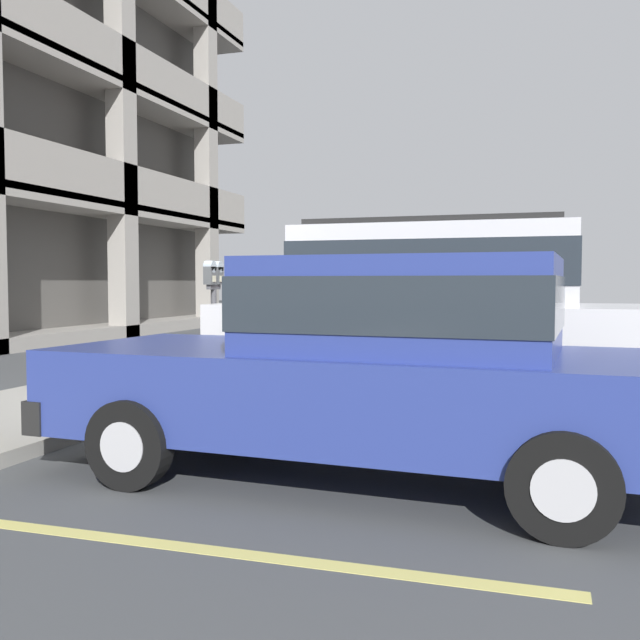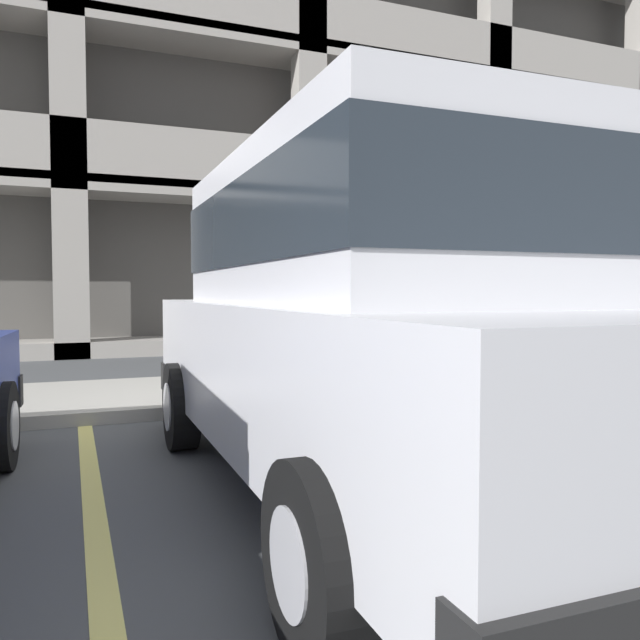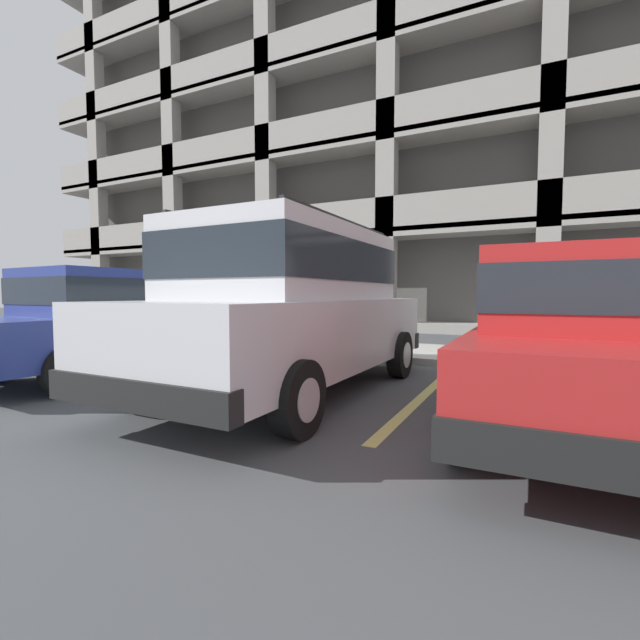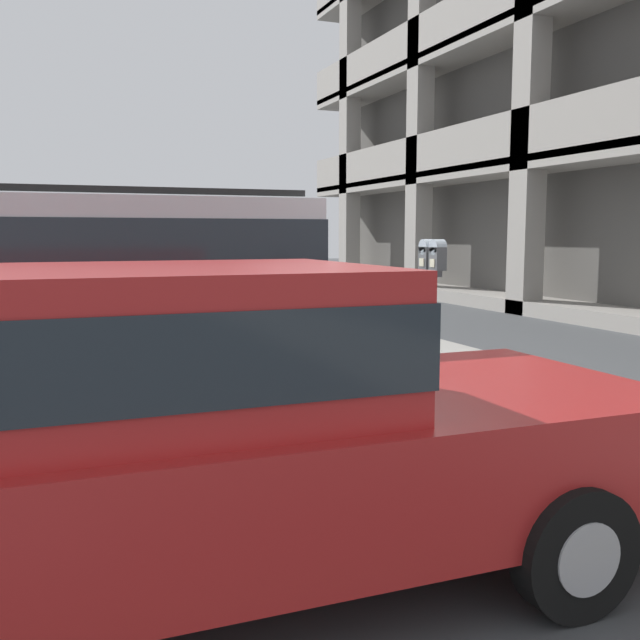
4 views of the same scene
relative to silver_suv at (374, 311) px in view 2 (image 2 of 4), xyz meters
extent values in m
cube|color=#444749|center=(-0.03, 2.41, -1.14)|extent=(80.00, 80.00, 0.10)
cube|color=#9E9B93|center=(-0.03, 3.71, -1.03)|extent=(40.00, 2.20, 0.12)
cube|color=#606060|center=(-0.03, 3.71, -0.97)|extent=(0.03, 2.16, 0.00)
cube|color=#606060|center=(3.97, 3.71, -0.97)|extent=(0.03, 2.16, 0.00)
cube|color=#DBD16B|center=(-1.55, 1.01, -1.08)|extent=(0.12, 4.80, 0.01)
cube|color=#DBD16B|center=(1.48, 1.01, -1.08)|extent=(0.12, 4.80, 0.01)
cube|color=silver|center=(0.00, 0.02, -0.36)|extent=(1.90, 4.72, 0.80)
cube|color=silver|center=(0.00, -0.03, 0.46)|extent=(1.65, 2.93, 0.84)
cube|color=#232B33|center=(0.00, -0.03, 0.48)|extent=(1.68, 2.96, 0.46)
cube|color=black|center=(0.03, 2.33, -0.64)|extent=(1.88, 0.18, 0.24)
cube|color=silver|center=(0.60, 2.38, -0.28)|extent=(0.24, 0.03, 0.14)
cube|color=silver|center=(-0.54, 2.39, -0.28)|extent=(0.24, 0.03, 0.14)
cylinder|color=black|center=(0.92, 1.47, -0.76)|extent=(0.21, 0.66, 0.66)
cylinder|color=#B2B2B7|center=(0.92, 1.47, -0.76)|extent=(0.22, 0.37, 0.36)
cylinder|color=black|center=(-0.88, 1.49, -0.76)|extent=(0.21, 0.66, 0.66)
cylinder|color=#B2B2B7|center=(-0.88, 1.49, -0.76)|extent=(0.22, 0.37, 0.36)
cylinder|color=black|center=(-0.92, -1.42, -0.76)|extent=(0.21, 0.66, 0.66)
cylinder|color=#B2B2B7|center=(-0.92, -1.42, -0.76)|extent=(0.22, 0.37, 0.36)
cube|color=black|center=(0.69, -0.04, 0.92)|extent=(0.08, 2.62, 0.05)
cube|color=black|center=(-0.69, -0.02, 0.92)|extent=(0.08, 2.62, 0.05)
cylinder|color=black|center=(-2.10, 1.35, -0.79)|extent=(0.19, 0.61, 0.60)
cylinder|color=#B2B2B7|center=(-2.10, 1.35, -0.79)|extent=(0.20, 0.34, 0.33)
cube|color=black|center=(3.00, 2.18, -0.67)|extent=(1.73, 0.16, 0.24)
cube|color=silver|center=(3.53, 2.23, -0.43)|extent=(0.24, 0.03, 0.14)
cube|color=silver|center=(2.48, 2.23, -0.43)|extent=(0.24, 0.03, 0.14)
cylinder|color=black|center=(2.17, 1.38, -0.79)|extent=(0.16, 0.60, 0.60)
cylinder|color=#B2B2B7|center=(2.17, 1.38, -0.79)|extent=(0.18, 0.33, 0.33)
cylinder|color=#47474C|center=(0.22, 2.76, -0.39)|extent=(0.07, 0.07, 1.16)
cube|color=#47474C|center=(0.22, 2.76, 0.22)|extent=(0.28, 0.06, 0.06)
cube|color=#424447|center=(0.12, 2.76, 0.36)|extent=(0.15, 0.11, 0.22)
cylinder|color=#8C99A3|center=(0.12, 2.76, 0.47)|extent=(0.15, 0.11, 0.15)
cube|color=#B7B293|center=(0.12, 2.71, 0.32)|extent=(0.08, 0.01, 0.08)
cube|color=#424447|center=(0.32, 2.76, 0.36)|extent=(0.15, 0.11, 0.22)
cylinder|color=#8C99A3|center=(0.32, 2.76, 0.47)|extent=(0.15, 0.11, 0.15)
cube|color=#B7B293|center=(0.32, 2.71, 0.32)|extent=(0.08, 0.01, 0.08)
cube|color=#54514D|center=(-1.63, 14.13, 6.41)|extent=(31.36, 8.80, 15.00)
cube|color=gray|center=(-1.63, 13.53, -0.94)|extent=(32.00, 10.00, 0.30)
cube|color=gray|center=(-1.63, 13.53, 2.06)|extent=(32.00, 10.00, 0.30)
cube|color=gray|center=(-1.63, 8.63, 2.61)|extent=(32.00, 0.20, 1.10)
cube|color=gray|center=(-1.63, 13.53, 5.06)|extent=(32.00, 10.00, 0.30)
cube|color=gray|center=(7.51, 8.78, 6.41)|extent=(0.60, 0.50, 15.00)
camera|label=1|loc=(-7.83, -1.17, 0.29)|focal=40.00mm
camera|label=2|loc=(-1.65, -3.27, 0.11)|focal=35.00mm
camera|label=3|loc=(2.60, -4.49, 0.10)|focal=24.00mm
camera|label=4|loc=(6.19, -0.75, 0.59)|focal=40.00mm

